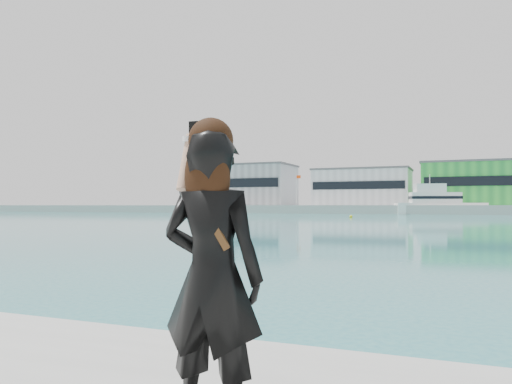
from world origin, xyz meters
TOP-DOWN VIEW (x-y plane):
  - far_quay at (0.00, 130.00)m, footprint 320.00×40.00m
  - warehouse_grey_left at (-55.00, 127.98)m, footprint 26.52×16.36m
  - warehouse_white at (-22.00, 127.98)m, footprint 24.48×15.35m
  - warehouse_green at (8.00, 127.98)m, footprint 30.60×16.36m
  - flagpole_left at (-37.91, 121.00)m, footprint 1.28×0.16m
  - motor_yacht at (-3.18, 114.54)m, footprint 19.81×10.32m
  - buoy_far at (-15.44, 79.03)m, footprint 0.50×0.50m
  - woman at (-0.48, -0.86)m, footprint 0.65×0.44m

SIDE VIEW (x-z plane):
  - buoy_far at x=-15.44m, z-range -0.25..0.25m
  - far_quay at x=0.00m, z-range 0.00..2.00m
  - woman at x=-0.48m, z-range 0.81..2.67m
  - motor_yacht at x=-3.18m, z-range -1.95..6.96m
  - flagpole_left at x=-37.91m, z-range 2.54..10.54m
  - warehouse_white at x=-22.00m, z-range 2.01..11.51m
  - warehouse_green at x=8.00m, z-range 2.01..12.51m
  - warehouse_grey_left at x=-55.00m, z-range 2.01..13.51m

